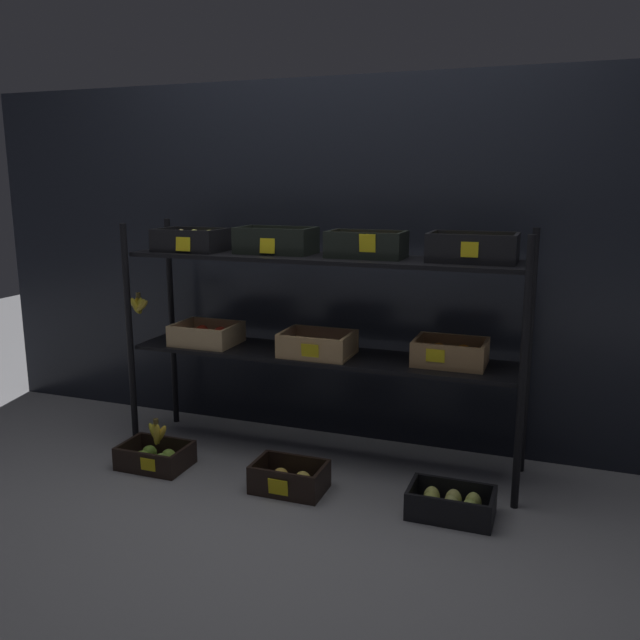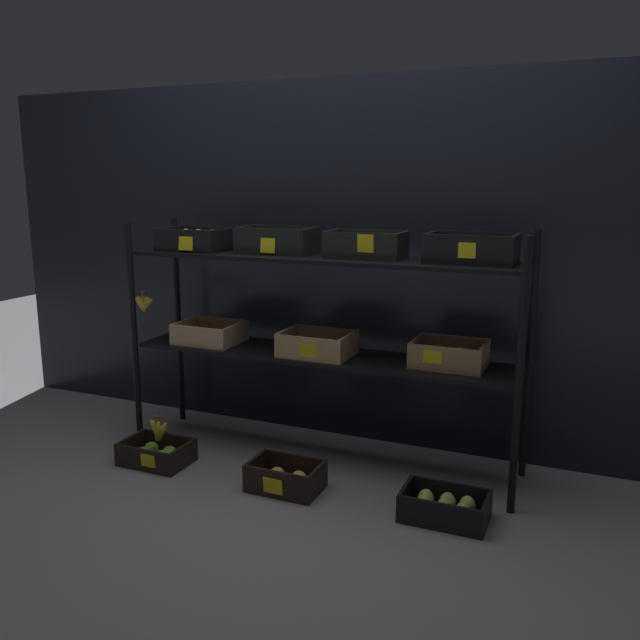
% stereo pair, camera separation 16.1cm
% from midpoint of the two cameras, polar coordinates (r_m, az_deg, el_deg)
% --- Properties ---
extents(ground_plane, '(10.00, 10.00, 0.00)m').
position_cam_midpoint_polar(ground_plane, '(3.38, -1.40, -11.73)').
color(ground_plane, gray).
extents(storefront_wall, '(4.29, 0.12, 1.85)m').
position_cam_midpoint_polar(storefront_wall, '(3.48, 0.90, 4.88)').
color(storefront_wall, black).
rests_on(storefront_wall, ground_plane).
extents(display_rack, '(2.01, 0.42, 1.15)m').
position_cam_midpoint_polar(display_rack, '(3.14, -1.50, 1.81)').
color(display_rack, black).
rests_on(display_rack, ground_plane).
extents(crate_ground_apple_green, '(0.33, 0.23, 0.11)m').
position_cam_midpoint_polar(crate_ground_apple_green, '(3.38, -15.29, -11.32)').
color(crate_ground_apple_green, black).
rests_on(crate_ground_apple_green, ground_plane).
extents(crate_ground_apple_gold, '(0.32, 0.22, 0.13)m').
position_cam_midpoint_polar(crate_ground_apple_gold, '(3.04, -4.19, -13.51)').
color(crate_ground_apple_gold, black).
rests_on(crate_ground_apple_gold, ground_plane).
extents(crate_ground_pear, '(0.35, 0.21, 0.12)m').
position_cam_midpoint_polar(crate_ground_pear, '(2.87, 9.54, -15.33)').
color(crate_ground_pear, black).
rests_on(crate_ground_pear, ground_plane).
extents(banana_bunch_loose, '(0.12, 0.04, 0.13)m').
position_cam_midpoint_polar(banana_bunch_loose, '(3.33, -15.16, -9.37)').
color(banana_bunch_loose, brown).
rests_on(banana_bunch_loose, crate_ground_apple_green).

